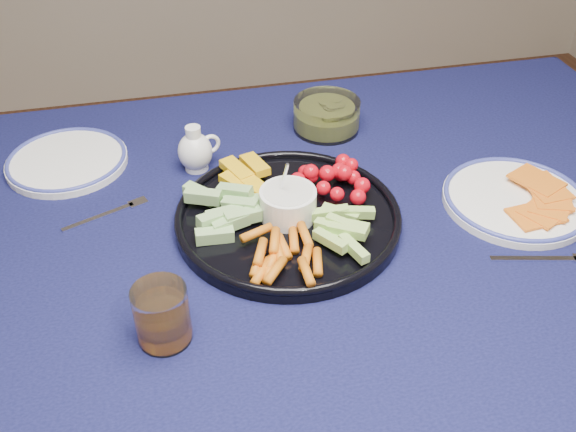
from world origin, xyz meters
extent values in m
cylinder|color=#53331B|center=(0.72, 0.42, 0.35)|extent=(0.07, 0.07, 0.70)
cube|color=#53331B|center=(0.00, 0.00, 0.72)|extent=(1.60, 1.00, 0.04)
cube|color=black|center=(0.00, 0.00, 0.74)|extent=(1.66, 1.06, 0.01)
cube|color=black|center=(0.00, 0.53, 0.60)|extent=(1.66, 0.01, 0.30)
cylinder|color=black|center=(0.08, 0.06, 0.75)|extent=(0.36, 0.36, 0.02)
torus|color=black|center=(0.08, 0.06, 0.77)|extent=(0.36, 0.36, 0.01)
cylinder|color=white|center=(0.08, 0.06, 0.79)|extent=(0.09, 0.09, 0.05)
cylinder|color=silver|center=(0.08, 0.06, 0.81)|extent=(0.08, 0.08, 0.01)
cylinder|color=white|center=(-0.05, 0.25, 0.75)|extent=(0.04, 0.04, 0.01)
ellipsoid|color=white|center=(-0.05, 0.25, 0.78)|extent=(0.06, 0.06, 0.07)
cylinder|color=white|center=(-0.05, 0.25, 0.82)|extent=(0.03, 0.03, 0.03)
torus|color=white|center=(-0.02, 0.26, 0.79)|extent=(0.04, 0.02, 0.04)
torus|color=#38409E|center=(-0.05, 0.25, 0.80)|extent=(0.03, 0.03, 0.00)
cylinder|color=white|center=(0.21, 0.33, 0.78)|extent=(0.13, 0.13, 0.06)
cylinder|color=olive|center=(0.21, 0.33, 0.77)|extent=(0.11, 0.11, 0.03)
cylinder|color=white|center=(0.45, 0.03, 0.75)|extent=(0.24, 0.24, 0.01)
torus|color=#38409E|center=(0.45, 0.03, 0.76)|extent=(0.23, 0.23, 0.01)
cylinder|color=white|center=(-0.13, -0.13, 0.79)|extent=(0.07, 0.07, 0.08)
cylinder|color=orange|center=(-0.13, -0.13, 0.77)|extent=(0.06, 0.06, 0.04)
cube|color=silver|center=(-0.22, 0.14, 0.75)|extent=(0.11, 0.05, 0.00)
cube|color=silver|center=(-0.16, 0.17, 0.75)|extent=(0.04, 0.03, 0.00)
cube|color=silver|center=(0.41, -0.10, 0.75)|extent=(0.13, 0.04, 0.00)
cylinder|color=white|center=(-0.27, 0.31, 0.75)|extent=(0.21, 0.21, 0.01)
torus|color=#38409E|center=(-0.27, 0.31, 0.76)|extent=(0.21, 0.21, 0.01)
camera|label=1|loc=(-0.10, -0.71, 1.39)|focal=40.00mm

